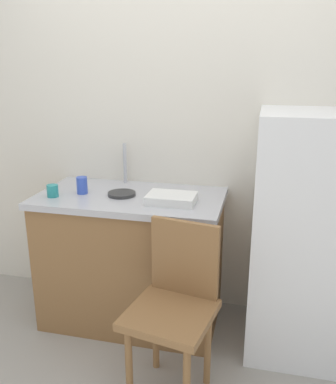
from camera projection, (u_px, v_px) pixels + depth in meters
back_wall at (185, 112)px, 2.64m from camera, size 4.80×0.10×2.68m
cabinet_base at (132, 261)px, 2.64m from camera, size 1.10×0.60×0.82m
countertop at (131, 198)px, 2.52m from camera, size 1.14×0.64×0.04m
faucet at (125, 163)px, 2.73m from camera, size 0.02×0.02×0.27m
refrigerator at (307, 236)px, 2.31m from camera, size 0.61×0.62×1.40m
chair at (175, 303)px, 2.02m from camera, size 0.47×0.47×0.89m
dish_tray at (171, 198)px, 2.36m from camera, size 0.28×0.20×0.05m
hotplate at (122, 194)px, 2.49m from camera, size 0.17×0.17×0.02m
cup_blue at (82, 185)px, 2.52m from camera, size 0.07×0.07×0.10m
cup_teal at (53, 191)px, 2.46m from camera, size 0.07×0.07×0.07m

